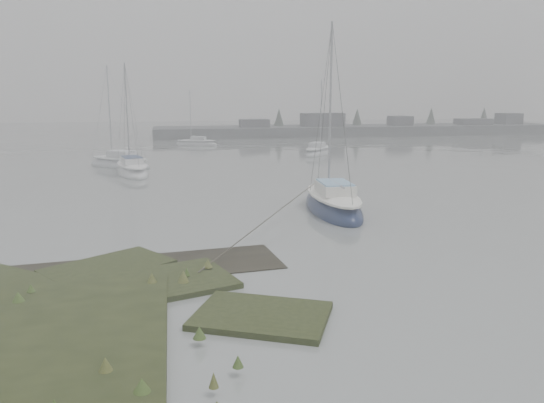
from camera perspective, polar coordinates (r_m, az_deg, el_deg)
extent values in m
plane|color=slate|center=(44.07, -8.52, 3.60)|extent=(160.00, 160.00, 0.00)
cube|color=#4C4F51|center=(80.74, 9.34, 7.51)|extent=(60.00, 8.00, 1.60)
cube|color=#424247|center=(75.69, -1.94, 8.01)|extent=(4.00, 3.00, 2.20)
cube|color=#424247|center=(77.85, 5.43, 8.35)|extent=(6.00, 3.00, 3.00)
cube|color=#424247|center=(82.03, 13.58, 8.07)|extent=(3.00, 3.00, 2.50)
cube|color=#424247|center=(87.66, 20.81, 7.68)|extent=(5.00, 3.00, 2.00)
cube|color=#424247|center=(90.92, 24.08, 7.79)|extent=(3.00, 3.00, 2.80)
cone|color=#384238|center=(78.33, 0.76, 8.71)|extent=(2.00, 2.00, 3.50)
cone|color=#384238|center=(81.59, 9.14, 8.68)|extent=(2.00, 2.00, 3.50)
cone|color=#384238|center=(86.41, 16.72, 8.49)|extent=(2.00, 2.00, 3.50)
cone|color=#384238|center=(90.90, 21.82, 8.28)|extent=(2.00, 2.00, 3.50)
ellipsoid|color=#121C3C|center=(27.51, 6.55, -0.79)|extent=(2.70, 7.36, 1.77)
ellipsoid|color=silver|center=(27.37, 6.58, 0.66)|extent=(2.18, 6.41, 0.50)
cube|color=silver|center=(27.00, 6.77, 1.44)|extent=(1.66, 2.56, 0.52)
cube|color=#7BA7CB|center=(26.95, 6.79, 2.05)|extent=(1.55, 2.34, 0.08)
cylinder|color=#939399|center=(27.80, 6.29, 10.20)|extent=(0.11, 0.11, 8.31)
cylinder|color=#939399|center=(26.75, 6.90, 1.98)|extent=(0.22, 2.91, 0.09)
ellipsoid|color=silver|center=(41.41, -14.82, 2.99)|extent=(3.53, 6.61, 1.53)
ellipsoid|color=white|center=(41.33, -14.86, 3.83)|extent=(2.93, 5.73, 0.43)
cube|color=white|center=(41.02, -14.82, 4.31)|extent=(1.83, 2.42, 0.45)
cube|color=navy|center=(40.99, -14.84, 4.66)|extent=(1.70, 2.22, 0.07)
cylinder|color=#939399|center=(41.82, -15.34, 9.28)|extent=(0.10, 0.10, 7.20)
cylinder|color=#939399|center=(40.82, -14.80, 4.63)|extent=(0.69, 2.47, 0.08)
ellipsoid|color=#B8BDC2|center=(45.85, -16.05, 3.71)|extent=(6.17, 5.64, 1.53)
ellipsoid|color=silver|center=(45.78, -16.10, 4.47)|extent=(5.28, 4.80, 0.43)
cube|color=silver|center=(45.54, -15.88, 4.93)|extent=(2.53, 2.43, 0.45)
cube|color=silver|center=(45.52, -15.90, 5.25)|extent=(2.33, 2.24, 0.07)
cylinder|color=#939399|center=(46.08, -17.09, 9.36)|extent=(0.10, 0.10, 7.21)
cylinder|color=#939399|center=(45.39, -15.74, 5.24)|extent=(1.99, 1.68, 0.08)
ellipsoid|color=#B7BEC2|center=(53.59, 4.97, 5.16)|extent=(4.74, 5.69, 1.37)
ellipsoid|color=white|center=(53.54, 4.98, 5.74)|extent=(4.02, 4.88, 0.39)
cube|color=white|center=(53.28, 4.90, 6.08)|extent=(2.10, 2.28, 0.40)
cube|color=#AEB3B9|center=(53.26, 4.90, 6.32)|extent=(1.94, 2.10, 0.06)
cylinder|color=#939399|center=(53.99, 5.30, 9.51)|extent=(0.09, 0.09, 6.45)
cylinder|color=#939399|center=(53.10, 4.85, 6.31)|extent=(1.35, 1.89, 0.07)
ellipsoid|color=#A3A8AC|center=(63.70, -8.12, 6.07)|extent=(5.17, 3.04, 1.19)
ellipsoid|color=white|center=(63.65, -8.13, 6.49)|extent=(4.47, 2.54, 0.34)
cube|color=white|center=(63.58, -7.96, 6.76)|extent=(1.93, 1.52, 0.35)
cube|color=#B4BAC1|center=(63.56, -7.96, 6.94)|extent=(1.77, 1.41, 0.06)
cylinder|color=#939399|center=(63.64, -8.77, 9.23)|extent=(0.08, 0.08, 5.62)
cylinder|color=#939399|center=(63.52, -7.84, 6.94)|extent=(1.89, 0.66, 0.06)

